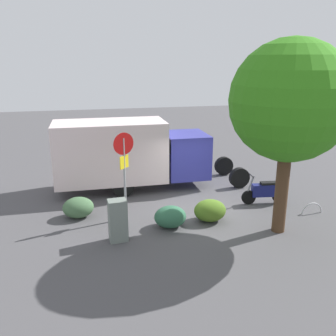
{
  "coord_description": "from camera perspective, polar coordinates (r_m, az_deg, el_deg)",
  "views": [
    {
      "loc": [
        4.13,
        12.3,
        5.48
      ],
      "look_at": [
        1.11,
        -0.6,
        1.49
      ],
      "focal_mm": 38.73,
      "sensor_mm": 36.0,
      "label": 1
    }
  ],
  "objects": [
    {
      "name": "utility_cabinet",
      "position": [
        11.46,
        -7.89,
        -8.18
      ],
      "size": [
        0.6,
        0.47,
        1.36
      ],
      "primitive_type": "cube",
      "rotation": [
        0.0,
        0.0,
        0.08
      ],
      "color": "slate",
      "rests_on": "ground"
    },
    {
      "name": "shrub_mid_verge",
      "position": [
        12.88,
        6.62,
        -6.66
      ],
      "size": [
        1.14,
        0.93,
        0.78
      ],
      "primitive_type": "ellipsoid",
      "color": "#496C1F",
      "rests_on": "ground"
    },
    {
      "name": "shrub_near_sign",
      "position": [
        12.35,
        0.35,
        -7.69
      ],
      "size": [
        1.09,
        0.89,
        0.74
      ],
      "primitive_type": "ellipsoid",
      "color": "#2D5F43",
      "rests_on": "ground"
    },
    {
      "name": "street_tree",
      "position": [
        11.62,
        18.66,
        9.85
      ],
      "size": [
        3.7,
        3.7,
        6.14
      ],
      "color": "#47301E",
      "rests_on": "ground"
    },
    {
      "name": "box_truck_near",
      "position": [
        15.7,
        -5.69,
        2.53
      ],
      "size": [
        8.33,
        2.26,
        3.0
      ],
      "rotation": [
        0.0,
        0.0,
        3.13
      ],
      "color": "black",
      "rests_on": "ground"
    },
    {
      "name": "stop_sign",
      "position": [
        12.45,
        -6.92,
        0.84
      ],
      "size": [
        0.71,
        0.33,
        3.14
      ],
      "color": "#9E9EA3",
      "rests_on": "ground"
    },
    {
      "name": "ground_plane",
      "position": [
        14.08,
        5.0,
        -6.22
      ],
      "size": [
        60.0,
        60.0,
        0.0
      ],
      "primitive_type": "plane",
      "color": "#4B494C"
    },
    {
      "name": "bike_rack_hoop",
      "position": [
        14.54,
        21.66,
        -6.64
      ],
      "size": [
        0.85,
        0.05,
        0.85
      ],
      "primitive_type": "torus",
      "rotation": [
        1.57,
        0.0,
        -0.0
      ],
      "color": "#B7B7BC",
      "rests_on": "ground"
    },
    {
      "name": "motorcycle",
      "position": [
        14.74,
        15.07,
        -3.52
      ],
      "size": [
        1.81,
        0.59,
        1.2
      ],
      "rotation": [
        0.0,
        0.0,
        -0.13
      ],
      "color": "black",
      "rests_on": "ground"
    },
    {
      "name": "shrub_by_tree",
      "position": [
        13.46,
        -13.94,
        -6.05
      ],
      "size": [
        1.1,
        0.9,
        0.75
      ],
      "primitive_type": "ellipsoid",
      "color": "#436641",
      "rests_on": "ground"
    }
  ]
}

